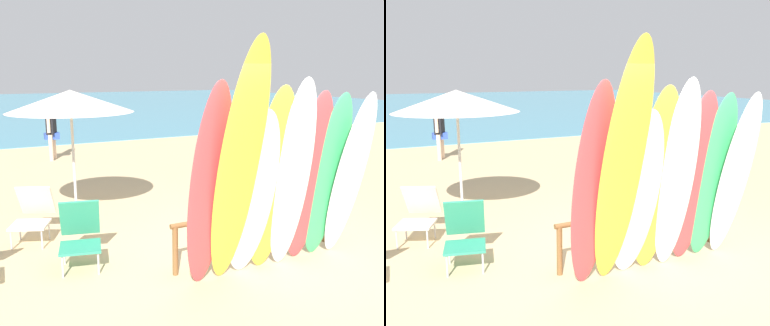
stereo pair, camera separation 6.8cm
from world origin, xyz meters
TOP-DOWN VIEW (x-y plane):
  - ground at (0.00, 14.00)m, footprint 60.00×60.00m
  - ocean_water at (0.00, 30.57)m, footprint 60.00×40.00m
  - surfboard_rack at (0.00, 0.00)m, footprint 2.51×0.07m
  - surfboard_red_0 at (-1.01, -0.50)m, footprint 0.55×0.54m
  - surfboard_yellow_1 at (-0.73, -0.64)m, footprint 0.55×0.80m
  - surfboard_white_2 at (-0.46, -0.53)m, footprint 0.62×0.65m
  - surfboard_yellow_3 at (-0.14, -0.46)m, footprint 0.59×0.50m
  - surfboard_white_4 at (0.13, -0.50)m, footprint 0.53×0.54m
  - surfboard_red_5 at (0.45, -0.44)m, footprint 0.56×0.49m
  - surfboard_green_6 at (0.75, -0.44)m, footprint 0.57×0.50m
  - surfboard_white_7 at (1.01, -0.55)m, footprint 0.50×0.64m
  - beachgoer_strolling at (1.80, 4.25)m, footprint 0.58×0.25m
  - beachgoer_near_rack at (-1.30, 8.08)m, footprint 0.40×0.53m
  - beach_chair_red at (-2.14, 0.84)m, footprint 0.65×0.78m
  - beach_chair_blue at (-2.57, 1.98)m, footprint 0.75×0.88m
  - beach_umbrella at (-1.83, 2.53)m, footprint 1.99×1.99m

SIDE VIEW (x-z plane):
  - ground at x=0.00m, z-range 0.00..0.00m
  - ocean_water at x=0.00m, z-range 0.00..0.02m
  - beach_chair_blue at x=-2.57m, z-range 0.03..0.82m
  - beach_chair_red at x=-2.14m, z-range 0.02..0.84m
  - surfboard_rack at x=0.00m, z-range 0.18..0.83m
  - beachgoer_near_rack at x=-1.30m, z-range 0.12..1.64m
  - beachgoer_strolling at x=1.80m, z-range 0.12..1.65m
  - surfboard_white_2 at x=-0.46m, z-range 0.00..2.06m
  - surfboard_green_6 at x=0.75m, z-range 0.00..2.20m
  - surfboard_white_7 at x=1.01m, z-range 0.00..2.20m
  - surfboard_red_5 at x=0.45m, z-range 0.00..2.22m
  - surfboard_yellow_3 at x=-0.14m, z-range 0.00..2.29m
  - surfboard_red_0 at x=-1.01m, z-range 0.00..2.36m
  - surfboard_white_4 at x=0.13m, z-range 0.00..2.38m
  - surfboard_yellow_1 at x=-0.73m, z-range 0.00..2.79m
  - beach_umbrella at x=-1.83m, z-range 0.90..3.05m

